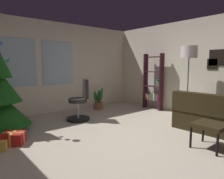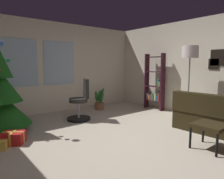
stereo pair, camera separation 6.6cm
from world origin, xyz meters
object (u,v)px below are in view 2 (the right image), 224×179
potted_plant (100,101)px  gift_box_red (13,138)px  office_chair (81,104)px  footstool (210,127)px  holiday_tree (1,97)px  floor_lamp (190,57)px  bookshelf (155,85)px

potted_plant → gift_box_red: bearing=-154.9°
office_chair → footstool: bearing=-76.1°
holiday_tree → office_chair: 1.72m
office_chair → potted_plant: 1.28m
office_chair → potted_plant: office_chair is taller
holiday_tree → footstool: bearing=-50.9°
footstool → holiday_tree: 3.78m
office_chair → floor_lamp: floor_lamp is taller
gift_box_red → holiday_tree: bearing=91.5°
footstool → holiday_tree: bearing=129.1°
footstool → gift_box_red: footstool is taller
office_chair → bookshelf: size_ratio=0.60×
footstool → potted_plant: bearing=83.9°
gift_box_red → bookshelf: 4.08m
holiday_tree → floor_lamp: (3.71, -1.75, 0.80)m
footstool → office_chair: bearing=103.9°
footstool → office_chair: office_chair is taller
footstool → holiday_tree: size_ratio=0.23×
holiday_tree → bookshelf: bearing=-6.4°
footstool → floor_lamp: 2.12m
holiday_tree → gift_box_red: holiday_tree is taller
gift_box_red → office_chair: office_chair is taller
footstool → potted_plant: 3.50m
office_chair → bookshelf: 2.40m
floor_lamp → potted_plant: size_ratio=2.69×
holiday_tree → gift_box_red: (0.02, -0.71, -0.62)m
bookshelf → holiday_tree: bearing=173.6°
potted_plant → office_chair: bearing=-146.9°
footstool → bookshelf: bookshelf is taller
bookshelf → footstool: bearing=-124.0°
footstool → potted_plant: (0.37, 3.48, -0.11)m
office_chair → potted_plant: size_ratio=1.51×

